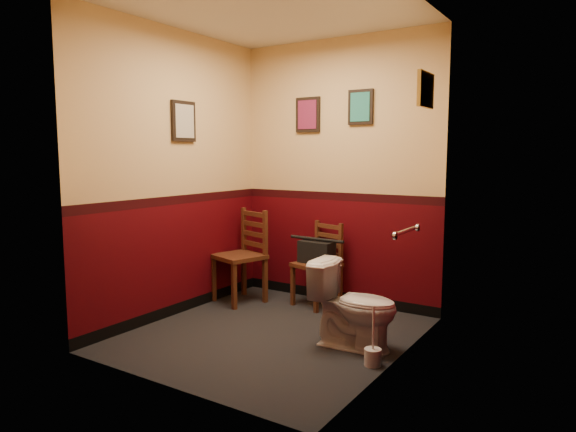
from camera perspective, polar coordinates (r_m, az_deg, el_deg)
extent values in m
cube|color=black|center=(4.53, -1.75, -12.99)|extent=(2.20, 2.40, 0.00)
cube|color=silver|center=(4.42, -1.89, 22.11)|extent=(2.20, 2.40, 0.00)
cube|color=#43040A|center=(5.30, 5.58, 4.79)|extent=(2.20, 0.00, 2.70)
cube|color=#43040A|center=(3.35, -13.55, 3.47)|extent=(2.20, 0.00, 2.70)
cube|color=#43040A|center=(4.97, -12.36, 4.54)|extent=(0.00, 2.40, 2.70)
cube|color=#43040A|center=(3.75, 12.19, 3.85)|extent=(0.00, 2.40, 2.70)
cylinder|color=silver|center=(4.04, 12.83, -1.67)|extent=(0.03, 0.50, 0.03)
cylinder|color=silver|center=(3.80, 11.83, -2.18)|extent=(0.02, 0.06, 0.06)
cylinder|color=silver|center=(4.27, 14.23, -1.27)|extent=(0.02, 0.06, 0.06)
cube|color=black|center=(5.46, 2.23, 11.18)|extent=(0.28, 0.03, 0.36)
cube|color=maroon|center=(5.45, 2.14, 11.19)|extent=(0.22, 0.01, 0.30)
cube|color=black|center=(5.19, 8.08, 11.90)|extent=(0.26, 0.03, 0.34)
cube|color=#277F73|center=(5.17, 8.00, 11.92)|extent=(0.20, 0.01, 0.28)
cube|color=black|center=(5.04, -11.54, 10.28)|extent=(0.03, 0.30, 0.38)
cube|color=#B7AA90|center=(5.02, -11.40, 10.29)|extent=(0.01, 0.24, 0.31)
cube|color=olive|center=(4.35, 15.05, 13.39)|extent=(0.03, 0.34, 0.28)
cube|color=#B7AA90|center=(4.36, 14.83, 13.39)|extent=(0.01, 0.28, 0.22)
imported|color=white|center=(4.17, 7.40, -9.87)|extent=(0.72, 0.43, 0.68)
cylinder|color=silver|center=(3.94, 9.39, -15.21)|extent=(0.13, 0.13, 0.13)
cylinder|color=silver|center=(3.87, 9.46, -12.33)|extent=(0.02, 0.02, 0.36)
cube|color=#522A18|center=(5.38, -5.47, -4.50)|extent=(0.57, 0.57, 0.04)
cube|color=#522A18|center=(5.48, -8.27, -6.89)|extent=(0.05, 0.05, 0.48)
cube|color=#522A18|center=(5.69, -4.93, -6.34)|extent=(0.05, 0.05, 0.48)
cube|color=#522A18|center=(5.17, -6.01, -7.71)|extent=(0.05, 0.05, 0.48)
cube|color=#522A18|center=(5.39, -2.56, -7.08)|extent=(0.05, 0.05, 0.48)
cube|color=#522A18|center=(5.60, -4.94, -1.52)|extent=(0.05, 0.05, 0.48)
cube|color=#522A18|center=(5.29, -2.55, -1.99)|extent=(0.05, 0.05, 0.48)
cube|color=#522A18|center=(5.47, -3.77, -3.14)|extent=(0.36, 0.14, 0.05)
cube|color=#522A18|center=(5.45, -3.77, -2.03)|extent=(0.36, 0.14, 0.05)
cube|color=#522A18|center=(5.44, -3.78, -0.91)|extent=(0.36, 0.14, 0.05)
cube|color=#522A18|center=(5.42, -3.79, 0.21)|extent=(0.36, 0.14, 0.05)
cube|color=#522A18|center=(5.23, 3.18, -5.44)|extent=(0.49, 0.49, 0.04)
cube|color=#522A18|center=(5.29, 0.54, -7.66)|extent=(0.05, 0.05, 0.42)
cube|color=#522A18|center=(5.52, 3.19, -7.06)|extent=(0.05, 0.05, 0.42)
cube|color=#522A18|center=(5.05, 3.15, -8.37)|extent=(0.05, 0.05, 0.42)
cube|color=#522A18|center=(5.29, 5.80, -7.70)|extent=(0.05, 0.05, 0.42)
cube|color=#522A18|center=(5.43, 3.25, -2.70)|extent=(0.05, 0.04, 0.42)
cube|color=#522A18|center=(5.20, 5.89, -3.16)|extent=(0.05, 0.04, 0.42)
cube|color=#522A18|center=(5.34, 4.53, -4.18)|extent=(0.31, 0.11, 0.04)
cube|color=#522A18|center=(5.32, 4.54, -3.18)|extent=(0.31, 0.11, 0.04)
cube|color=#522A18|center=(5.30, 4.55, -2.17)|extent=(0.31, 0.11, 0.04)
cube|color=#522A18|center=(5.29, 4.56, -1.17)|extent=(0.31, 0.11, 0.04)
cube|color=black|center=(5.21, 3.19, -4.04)|extent=(0.37, 0.20, 0.22)
cylinder|color=black|center=(5.18, 3.20, -2.59)|extent=(0.31, 0.05, 0.03)
cylinder|color=silver|center=(5.40, 4.24, -9.23)|extent=(0.10, 0.10, 0.09)
cylinder|color=silver|center=(5.35, 5.26, -9.38)|extent=(0.10, 0.10, 0.09)
cylinder|color=silver|center=(5.34, 4.72, -8.41)|extent=(0.10, 0.10, 0.09)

